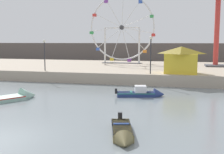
{
  "coord_description": "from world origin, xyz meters",
  "views": [
    {
      "loc": [
        8.4,
        -12.06,
        4.8
      ],
      "look_at": [
        2.33,
        12.43,
        1.59
      ],
      "focal_mm": 45.24,
      "sensor_mm": 36.0,
      "label": 1
    }
  ],
  "objects_px": {
    "ferris_wheel_white_frame": "(122,29)",
    "promenade_lamp_far": "(45,51)",
    "carnival_booth_yellow_awning": "(181,59)",
    "motorboat_seafoam": "(11,98)",
    "drop_tower_red_tower": "(217,18)",
    "motorboat_olive_wood": "(123,134)",
    "promenade_lamp_near": "(151,50)",
    "motorboat_navy_blue": "(144,93)"
  },
  "relations": [
    {
      "from": "motorboat_olive_wood",
      "to": "motorboat_navy_blue",
      "type": "distance_m",
      "value": 10.93
    },
    {
      "from": "ferris_wheel_white_frame",
      "to": "promenade_lamp_far",
      "type": "relative_size",
      "value": 2.97
    },
    {
      "from": "carnival_booth_yellow_awning",
      "to": "promenade_lamp_near",
      "type": "relative_size",
      "value": 0.97
    },
    {
      "from": "motorboat_navy_blue",
      "to": "ferris_wheel_white_frame",
      "type": "xyz_separation_m",
      "value": [
        -6.4,
        20.71,
        6.51
      ]
    },
    {
      "from": "motorboat_seafoam",
      "to": "drop_tower_red_tower",
      "type": "relative_size",
      "value": 0.42
    },
    {
      "from": "motorboat_seafoam",
      "to": "promenade_lamp_near",
      "type": "xyz_separation_m",
      "value": [
        10.17,
        10.78,
        3.71
      ]
    },
    {
      "from": "motorboat_olive_wood",
      "to": "promenade_lamp_far",
      "type": "xyz_separation_m",
      "value": [
        -13.29,
        17.67,
        3.48
      ]
    },
    {
      "from": "motorboat_seafoam",
      "to": "motorboat_navy_blue",
      "type": "bearing_deg",
      "value": -34.84
    },
    {
      "from": "drop_tower_red_tower",
      "to": "motorboat_seafoam",
      "type": "bearing_deg",
      "value": -129.08
    },
    {
      "from": "motorboat_olive_wood",
      "to": "ferris_wheel_white_frame",
      "type": "relative_size",
      "value": 0.36
    },
    {
      "from": "motorboat_seafoam",
      "to": "promenade_lamp_far",
      "type": "height_order",
      "value": "promenade_lamp_far"
    },
    {
      "from": "carnival_booth_yellow_awning",
      "to": "promenade_lamp_far",
      "type": "relative_size",
      "value": 1.07
    },
    {
      "from": "drop_tower_red_tower",
      "to": "promenade_lamp_near",
      "type": "bearing_deg",
      "value": -124.56
    },
    {
      "from": "promenade_lamp_far",
      "to": "drop_tower_red_tower",
      "type": "bearing_deg",
      "value": 28.55
    },
    {
      "from": "ferris_wheel_white_frame",
      "to": "drop_tower_red_tower",
      "type": "relative_size",
      "value": 0.8
    },
    {
      "from": "promenade_lamp_near",
      "to": "promenade_lamp_far",
      "type": "height_order",
      "value": "promenade_lamp_near"
    },
    {
      "from": "promenade_lamp_near",
      "to": "motorboat_olive_wood",
      "type": "bearing_deg",
      "value": -88.26
    },
    {
      "from": "motorboat_seafoam",
      "to": "carnival_booth_yellow_awning",
      "type": "xyz_separation_m",
      "value": [
        13.41,
        12.13,
        2.61
      ]
    },
    {
      "from": "ferris_wheel_white_frame",
      "to": "motorboat_olive_wood",
      "type": "bearing_deg",
      "value": -77.96
    },
    {
      "from": "motorboat_seafoam",
      "to": "carnival_booth_yellow_awning",
      "type": "relative_size",
      "value": 1.45
    },
    {
      "from": "motorboat_seafoam",
      "to": "promenade_lamp_near",
      "type": "bearing_deg",
      "value": -10.76
    },
    {
      "from": "ferris_wheel_white_frame",
      "to": "drop_tower_red_tower",
      "type": "bearing_deg",
      "value": -10.78
    },
    {
      "from": "carnival_booth_yellow_awning",
      "to": "drop_tower_red_tower",
      "type": "bearing_deg",
      "value": 68.38
    },
    {
      "from": "motorboat_navy_blue",
      "to": "promenade_lamp_far",
      "type": "relative_size",
      "value": 1.18
    },
    {
      "from": "motorboat_olive_wood",
      "to": "ferris_wheel_white_frame",
      "type": "distance_m",
      "value": 33.01
    },
    {
      "from": "drop_tower_red_tower",
      "to": "carnival_booth_yellow_awning",
      "type": "distance_m",
      "value": 12.35
    },
    {
      "from": "motorboat_seafoam",
      "to": "carnival_booth_yellow_awning",
      "type": "bearing_deg",
      "value": -15.29
    },
    {
      "from": "motorboat_navy_blue",
      "to": "drop_tower_red_tower",
      "type": "distance_m",
      "value": 21.07
    },
    {
      "from": "motorboat_seafoam",
      "to": "promenade_lamp_near",
      "type": "relative_size",
      "value": 1.41
    },
    {
      "from": "ferris_wheel_white_frame",
      "to": "promenade_lamp_far",
      "type": "bearing_deg",
      "value": -115.1
    },
    {
      "from": "drop_tower_red_tower",
      "to": "carnival_booth_yellow_awning",
      "type": "height_order",
      "value": "drop_tower_red_tower"
    },
    {
      "from": "ferris_wheel_white_frame",
      "to": "promenade_lamp_near",
      "type": "distance_m",
      "value": 15.8
    },
    {
      "from": "motorboat_seafoam",
      "to": "ferris_wheel_white_frame",
      "type": "bearing_deg",
      "value": 23.61
    },
    {
      "from": "carnival_booth_yellow_awning",
      "to": "promenade_lamp_near",
      "type": "distance_m",
      "value": 3.68
    },
    {
      "from": "ferris_wheel_white_frame",
      "to": "carnival_booth_yellow_awning",
      "type": "relative_size",
      "value": 2.76
    },
    {
      "from": "motorboat_olive_wood",
      "to": "promenade_lamp_near",
      "type": "relative_size",
      "value": 0.98
    },
    {
      "from": "drop_tower_red_tower",
      "to": "promenade_lamp_near",
      "type": "height_order",
      "value": "drop_tower_red_tower"
    },
    {
      "from": "motorboat_seafoam",
      "to": "motorboat_olive_wood",
      "type": "height_order",
      "value": "motorboat_seafoam"
    },
    {
      "from": "ferris_wheel_white_frame",
      "to": "motorboat_navy_blue",
      "type": "bearing_deg",
      "value": -72.83
    },
    {
      "from": "motorboat_seafoam",
      "to": "ferris_wheel_white_frame",
      "type": "xyz_separation_m",
      "value": [
        3.95,
        25.02,
        6.59
      ]
    },
    {
      "from": "drop_tower_red_tower",
      "to": "promenade_lamp_far",
      "type": "bearing_deg",
      "value": -151.45
    },
    {
      "from": "motorboat_seafoam",
      "to": "motorboat_olive_wood",
      "type": "distance_m",
      "value": 12.59
    }
  ]
}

